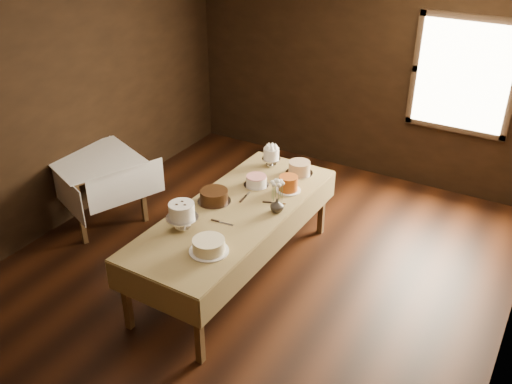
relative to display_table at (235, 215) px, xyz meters
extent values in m
cube|color=black|center=(0.13, -0.01, -0.74)|extent=(5.00, 6.00, 0.01)
cube|color=beige|center=(0.13, -0.01, 2.06)|extent=(5.00, 6.00, 0.01)
cube|color=black|center=(0.13, 2.99, 0.66)|extent=(5.00, 0.02, 2.80)
cube|color=black|center=(-2.37, -0.01, 0.66)|extent=(0.02, 6.00, 2.80)
cube|color=#FFEABF|center=(1.43, 2.93, 0.86)|extent=(1.10, 0.05, 1.30)
cube|color=#4C341B|center=(-0.43, -1.20, -0.38)|extent=(0.06, 0.06, 0.73)
cube|color=#4C341B|center=(-0.39, 1.21, -0.38)|extent=(0.06, 0.06, 0.73)
cube|color=#4C341B|center=(0.39, -1.21, -0.38)|extent=(0.06, 0.06, 0.73)
cube|color=#4C341B|center=(0.43, 1.20, -0.38)|extent=(0.06, 0.06, 0.73)
cube|color=#4C341B|center=(0.00, 0.00, 0.03)|extent=(0.99, 2.55, 0.04)
cube|color=tan|center=(0.00, 0.00, 0.05)|extent=(1.05, 2.61, 0.01)
cube|color=#4C341B|center=(-2.55, -0.09, -0.36)|extent=(0.07, 0.07, 0.76)
cube|color=#4C341B|center=(-2.26, 0.63, -0.36)|extent=(0.07, 0.07, 0.76)
cube|color=#4C341B|center=(-1.83, -0.38, -0.36)|extent=(0.07, 0.07, 0.76)
cube|color=#4C341B|center=(-1.54, 0.34, -0.36)|extent=(0.07, 0.07, 0.76)
cube|color=#4C341B|center=(-2.04, 0.13, 0.04)|extent=(1.15, 1.15, 0.04)
cube|color=white|center=(-2.04, 0.13, 0.07)|extent=(1.25, 1.25, 0.01)
cylinder|color=silver|center=(-0.17, 1.05, 0.11)|extent=(0.21, 0.21, 0.10)
cylinder|color=white|center=(-0.17, 1.05, 0.23)|extent=(0.19, 0.19, 0.12)
cylinder|color=silver|center=(0.20, 1.03, 0.07)|extent=(0.31, 0.31, 0.01)
cylinder|color=#CAAD86|center=(0.20, 1.03, 0.14)|extent=(0.26, 0.26, 0.13)
cylinder|color=silver|center=(-0.07, 0.55, 0.07)|extent=(0.28, 0.28, 0.01)
cylinder|color=white|center=(-0.07, 0.55, 0.12)|extent=(0.31, 0.31, 0.09)
cylinder|color=white|center=(0.28, 0.62, 0.07)|extent=(0.27, 0.27, 0.01)
cylinder|color=#C35B1B|center=(0.28, 0.62, 0.15)|extent=(0.27, 0.27, 0.15)
cylinder|color=silver|center=(-0.27, 0.02, 0.07)|extent=(0.35, 0.35, 0.01)
cylinder|color=#331B0A|center=(-0.27, 0.02, 0.13)|extent=(0.38, 0.38, 0.12)
cylinder|color=silver|center=(-0.24, -0.54, 0.13)|extent=(0.31, 0.31, 0.14)
cylinder|color=white|center=(-0.24, -0.54, 0.27)|extent=(0.33, 0.33, 0.14)
cylinder|color=white|center=(0.18, -0.73, 0.07)|extent=(0.36, 0.36, 0.01)
cylinder|color=#F7EDBF|center=(0.18, -0.73, 0.13)|extent=(0.30, 0.30, 0.11)
cube|color=silver|center=(0.07, -0.26, 0.06)|extent=(0.24, 0.05, 0.01)
cube|color=silver|center=(-0.05, 0.31, 0.06)|extent=(0.05, 0.24, 0.01)
cube|color=silver|center=(0.32, 0.33, 0.06)|extent=(0.23, 0.10, 0.01)
cube|color=silver|center=(-0.33, -0.30, 0.06)|extent=(0.24, 0.04, 0.01)
imported|color=#2D2823|center=(0.38, 0.18, 0.13)|extent=(0.16, 0.16, 0.14)
camera|label=1|loc=(2.65, -4.09, 3.00)|focal=39.89mm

